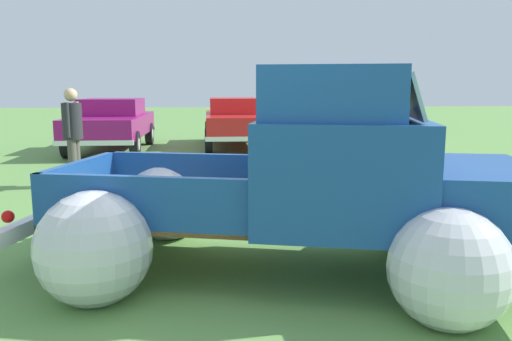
# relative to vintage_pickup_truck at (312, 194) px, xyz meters

# --- Properties ---
(ground_plane) EXTENTS (80.00, 80.00, 0.00)m
(ground_plane) POSITION_rel_vintage_pickup_truck_xyz_m (-0.38, 0.09, -0.76)
(ground_plane) COLOR #609347
(vintage_pickup_truck) EXTENTS (4.94, 3.59, 1.96)m
(vintage_pickup_truck) POSITION_rel_vintage_pickup_truck_xyz_m (0.00, 0.00, 0.00)
(vintage_pickup_truck) COLOR black
(vintage_pickup_truck) RESTS_ON ground
(show_car_0) EXTENTS (1.91, 4.49, 1.43)m
(show_car_0) POSITION_rel_vintage_pickup_truck_xyz_m (-3.67, 9.75, 0.03)
(show_car_0) COLOR black
(show_car_0) RESTS_ON ground
(show_car_1) EXTENTS (1.89, 4.43, 1.43)m
(show_car_1) POSITION_rel_vintage_pickup_truck_xyz_m (-0.18, 10.36, 0.03)
(show_car_1) COLOR black
(show_car_1) RESTS_ON ground
(show_car_2) EXTENTS (2.42, 4.36, 1.43)m
(show_car_2) POSITION_rel_vintage_pickup_truck_xyz_m (2.93, 10.55, 0.02)
(show_car_2) COLOR black
(show_car_2) RESTS_ON ground
(spectator_0) EXTENTS (0.38, 0.54, 1.73)m
(spectator_0) POSITION_rel_vintage_pickup_truck_xyz_m (-3.36, 4.56, 0.23)
(spectator_0) COLOR #4C4742
(spectator_0) RESTS_ON ground
(lane_cone_0) EXTENTS (0.36, 0.36, 0.63)m
(lane_cone_0) POSITION_rel_vintage_pickup_truck_xyz_m (1.33, 2.23, -0.45)
(lane_cone_0) COLOR black
(lane_cone_0) RESTS_ON ground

